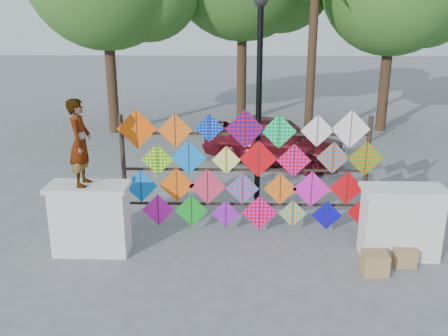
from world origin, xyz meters
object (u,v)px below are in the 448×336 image
at_px(vendor_woman, 80,143).
at_px(sedan, 274,140).
at_px(kite_rack, 248,172).
at_px(lamppost, 259,85).

distance_m(vendor_woman, sedan, 6.80).
bearing_deg(sedan, kite_rack, -165.22).
bearing_deg(kite_rack, sedan, 80.16).
distance_m(kite_rack, lamppost, 1.94).
xyz_separation_m(kite_rack, sedan, (0.81, 4.65, -0.57)).
relative_size(vendor_woman, lamppost, 0.33).
distance_m(sedan, lamppost, 3.99).
height_order(vendor_woman, lamppost, lamppost).
relative_size(sedan, lamppost, 0.88).
xyz_separation_m(vendor_woman, sedan, (3.64, 5.59, -1.35)).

